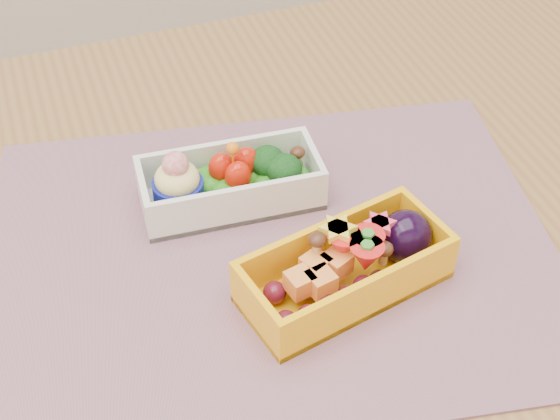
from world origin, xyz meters
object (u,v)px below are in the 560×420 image
object	(u,v)px
table	(253,374)
bento_white	(230,182)
bento_yellow	(349,266)
placemat	(273,252)

from	to	relation	value
table	bento_white	xyz separation A→B (m)	(0.02, 0.11, 0.12)
table	bento_yellow	bearing A→B (deg)	-13.73
table	placemat	size ratio (longest dim) A/B	2.69
placemat	bento_white	xyz separation A→B (m)	(-0.01, 0.07, 0.02)
bento_white	bento_yellow	distance (m)	0.13
bento_white	bento_yellow	world-z (taller)	bento_white
bento_white	bento_yellow	size ratio (longest dim) A/B	0.91
bento_yellow	bento_white	bearing A→B (deg)	102.14
bento_yellow	table	bearing A→B (deg)	154.13
placemat	bento_white	bearing A→B (deg)	102.28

